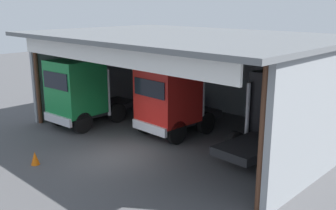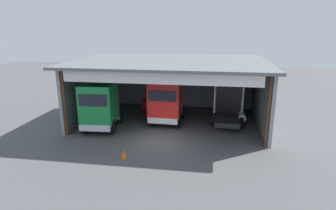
% 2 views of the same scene
% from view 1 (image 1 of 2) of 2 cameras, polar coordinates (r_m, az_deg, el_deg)
% --- Properties ---
extents(ground_plane, '(80.00, 80.00, 0.00)m').
position_cam_1_polar(ground_plane, '(17.25, -7.58, -7.51)').
color(ground_plane, '#4C4C4F').
rests_on(ground_plane, ground).
extents(workshop_shed, '(15.10, 10.50, 5.12)m').
position_cam_1_polar(workshop_shed, '(19.96, 4.25, 6.36)').
color(workshop_shed, gray).
rests_on(workshop_shed, ground).
extents(truck_green_center_bay, '(2.75, 5.22, 3.68)m').
position_cam_1_polar(truck_green_center_bay, '(21.33, -12.86, 1.95)').
color(truck_green_center_bay, '#197F3D').
rests_on(truck_green_center_bay, ground).
extents(truck_red_center_right_bay, '(2.65, 4.61, 3.56)m').
position_cam_1_polar(truck_red_center_right_bay, '(19.23, 0.45, 0.87)').
color(truck_red_center_right_bay, red).
rests_on(truck_red_center_right_bay, ground).
extents(truck_black_left_bay, '(2.69, 5.19, 3.60)m').
position_cam_1_polar(truck_black_left_bay, '(17.74, 16.17, -1.09)').
color(truck_black_left_bay, black).
rests_on(truck_black_left_bay, ground).
extents(oil_drum, '(0.58, 0.58, 0.94)m').
position_cam_1_polar(oil_drum, '(24.13, 4.32, 0.19)').
color(oil_drum, '#194CB2').
rests_on(oil_drum, ground).
extents(tool_cart, '(0.90, 0.60, 1.00)m').
position_cam_1_polar(tool_cart, '(23.87, 2.49, 0.13)').
color(tool_cart, red).
rests_on(tool_cart, ground).
extents(traffic_cone, '(0.36, 0.36, 0.56)m').
position_cam_1_polar(traffic_cone, '(17.06, -19.09, -7.46)').
color(traffic_cone, orange).
rests_on(traffic_cone, ground).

